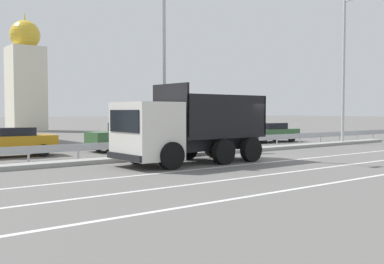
{
  "coord_description": "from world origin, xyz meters",
  "views": [
    {
      "loc": [
        -15.22,
        -14.67,
        2.18
      ],
      "look_at": [
        -2.8,
        1.48,
        1.23
      ],
      "focal_mm": 42.0,
      "sensor_mm": 36.0,
      "label": 1
    }
  ],
  "objects_px": {
    "parked_car_5": "(269,132)",
    "church_tower": "(26,77)",
    "dump_truck": "(176,133)",
    "parked_car_2": "(13,142)",
    "median_road_sign": "(229,125)",
    "street_lamp_2": "(346,64)",
    "parked_car_3": "(127,137)",
    "street_lamp_1": "(165,47)",
    "parked_car_4": "(201,135)"
  },
  "relations": [
    {
      "from": "dump_truck",
      "to": "median_road_sign",
      "type": "height_order",
      "value": "dump_truck"
    },
    {
      "from": "parked_car_2",
      "to": "median_road_sign",
      "type": "bearing_deg",
      "value": -113.1
    },
    {
      "from": "median_road_sign",
      "to": "parked_car_5",
      "type": "bearing_deg",
      "value": 29.29
    },
    {
      "from": "parked_car_3",
      "to": "parked_car_5",
      "type": "bearing_deg",
      "value": -87.44
    },
    {
      "from": "church_tower",
      "to": "median_road_sign",
      "type": "bearing_deg",
      "value": -89.71
    },
    {
      "from": "street_lamp_2",
      "to": "dump_truck",
      "type": "bearing_deg",
      "value": -171.13
    },
    {
      "from": "parked_car_2",
      "to": "parked_car_3",
      "type": "xyz_separation_m",
      "value": [
        5.93,
        -0.47,
        0.05
      ]
    },
    {
      "from": "median_road_sign",
      "to": "church_tower",
      "type": "distance_m",
      "value": 33.37
    },
    {
      "from": "parked_car_3",
      "to": "parked_car_5",
      "type": "relative_size",
      "value": 0.93
    },
    {
      "from": "parked_car_2",
      "to": "parked_car_3",
      "type": "bearing_deg",
      "value": -91.4
    },
    {
      "from": "street_lamp_1",
      "to": "parked_car_2",
      "type": "xyz_separation_m",
      "value": [
        -5.63,
        4.68,
        -4.44
      ]
    },
    {
      "from": "street_lamp_1",
      "to": "parked_car_3",
      "type": "height_order",
      "value": "street_lamp_1"
    },
    {
      "from": "dump_truck",
      "to": "parked_car_5",
      "type": "xyz_separation_m",
      "value": [
        13.03,
        6.89,
        -0.58
      ]
    },
    {
      "from": "street_lamp_2",
      "to": "parked_car_3",
      "type": "relative_size",
      "value": 2.24
    },
    {
      "from": "dump_truck",
      "to": "parked_car_2",
      "type": "height_order",
      "value": "dump_truck"
    },
    {
      "from": "street_lamp_1",
      "to": "street_lamp_2",
      "type": "xyz_separation_m",
      "value": [
        14.2,
        -0.18,
        0.13
      ]
    },
    {
      "from": "dump_truck",
      "to": "church_tower",
      "type": "bearing_deg",
      "value": -9.05
    },
    {
      "from": "dump_truck",
      "to": "parked_car_2",
      "type": "relative_size",
      "value": 1.68
    },
    {
      "from": "parked_car_5",
      "to": "median_road_sign",
      "type": "bearing_deg",
      "value": 120.73
    },
    {
      "from": "parked_car_2",
      "to": "parked_car_5",
      "type": "distance_m",
      "value": 17.4
    },
    {
      "from": "median_road_sign",
      "to": "parked_car_5",
      "type": "height_order",
      "value": "median_road_sign"
    },
    {
      "from": "street_lamp_2",
      "to": "parked_car_2",
      "type": "bearing_deg",
      "value": 166.22
    },
    {
      "from": "median_road_sign",
      "to": "church_tower",
      "type": "xyz_separation_m",
      "value": [
        -0.17,
        33.08,
        4.45
      ]
    },
    {
      "from": "parked_car_5",
      "to": "church_tower",
      "type": "xyz_separation_m",
      "value": [
        -7.93,
        28.72,
        5.23
      ]
    },
    {
      "from": "street_lamp_1",
      "to": "parked_car_5",
      "type": "xyz_separation_m",
      "value": [
        11.77,
        4.3,
        -4.47
      ]
    },
    {
      "from": "parked_car_5",
      "to": "street_lamp_2",
      "type": "bearing_deg",
      "value": -150.08
    },
    {
      "from": "dump_truck",
      "to": "street_lamp_2",
      "type": "relative_size",
      "value": 0.7
    },
    {
      "from": "parked_car_2",
      "to": "parked_car_5",
      "type": "height_order",
      "value": "parked_car_2"
    },
    {
      "from": "street_lamp_2",
      "to": "parked_car_5",
      "type": "bearing_deg",
      "value": 118.47
    },
    {
      "from": "parked_car_4",
      "to": "parked_car_5",
      "type": "relative_size",
      "value": 1.08
    },
    {
      "from": "median_road_sign",
      "to": "street_lamp_1",
      "type": "xyz_separation_m",
      "value": [
        -4.0,
        0.05,
        3.69
      ]
    },
    {
      "from": "median_road_sign",
      "to": "parked_car_2",
      "type": "distance_m",
      "value": 10.76
    },
    {
      "from": "parked_car_3",
      "to": "median_road_sign",
      "type": "bearing_deg",
      "value": -136.92
    },
    {
      "from": "parked_car_5",
      "to": "church_tower",
      "type": "distance_m",
      "value": 30.25
    },
    {
      "from": "parked_car_3",
      "to": "church_tower",
      "type": "relative_size",
      "value": 0.33
    },
    {
      "from": "parked_car_3",
      "to": "parked_car_5",
      "type": "distance_m",
      "value": 11.47
    },
    {
      "from": "parked_car_3",
      "to": "parked_car_4",
      "type": "relative_size",
      "value": 0.87
    },
    {
      "from": "median_road_sign",
      "to": "church_tower",
      "type": "relative_size",
      "value": 0.21
    },
    {
      "from": "parked_car_5",
      "to": "parked_car_3",
      "type": "bearing_deg",
      "value": 91.87
    },
    {
      "from": "median_road_sign",
      "to": "parked_car_3",
      "type": "distance_m",
      "value": 5.7
    },
    {
      "from": "street_lamp_2",
      "to": "parked_car_4",
      "type": "xyz_separation_m",
      "value": [
        -8.19,
        5.02,
        -4.64
      ]
    },
    {
      "from": "parked_car_3",
      "to": "church_tower",
      "type": "bearing_deg",
      "value": -4.86
    },
    {
      "from": "parked_car_4",
      "to": "church_tower",
      "type": "height_order",
      "value": "church_tower"
    },
    {
      "from": "median_road_sign",
      "to": "street_lamp_2",
      "type": "height_order",
      "value": "street_lamp_2"
    },
    {
      "from": "dump_truck",
      "to": "street_lamp_2",
      "type": "xyz_separation_m",
      "value": [
        15.46,
        2.41,
        4.02
      ]
    },
    {
      "from": "parked_car_2",
      "to": "parked_car_4",
      "type": "distance_m",
      "value": 11.64
    },
    {
      "from": "dump_truck",
      "to": "median_road_sign",
      "type": "relative_size",
      "value": 2.47
    },
    {
      "from": "parked_car_5",
      "to": "church_tower",
      "type": "relative_size",
      "value": 0.35
    },
    {
      "from": "street_lamp_1",
      "to": "church_tower",
      "type": "bearing_deg",
      "value": 83.37
    },
    {
      "from": "dump_truck",
      "to": "parked_car_4",
      "type": "distance_m",
      "value": 10.42
    }
  ]
}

